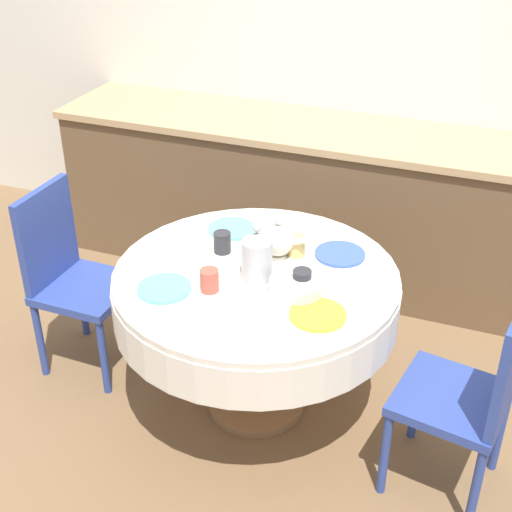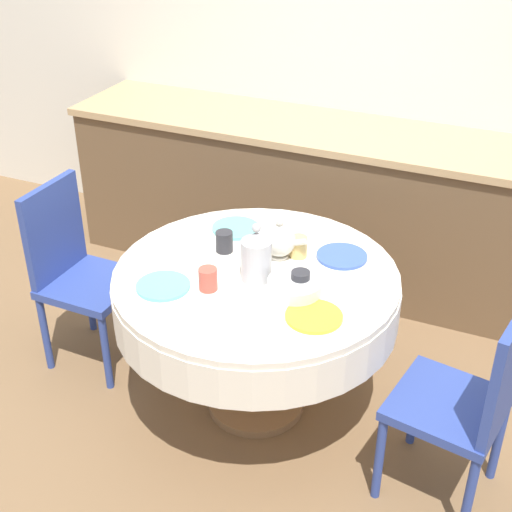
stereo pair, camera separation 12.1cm
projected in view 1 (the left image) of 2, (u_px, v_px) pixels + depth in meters
ground_plane at (256, 405)px, 3.30m from camera, size 12.00×12.00×0.00m
wall_back at (360, 41)px, 3.92m from camera, size 7.00×0.05×2.60m
kitchen_counter at (335, 204)px, 4.08m from camera, size 3.24×0.64×0.91m
dining_table at (256, 298)px, 3.00m from camera, size 1.20×1.20×0.72m
chair_left at (475, 390)px, 2.63m from camera, size 0.46×0.46×0.92m
chair_right at (71, 272)px, 3.35m from camera, size 0.41×0.41×0.92m
plate_near_left at (164, 288)px, 2.82m from camera, size 0.22×0.22×0.01m
cup_near_left at (209, 280)px, 2.80m from camera, size 0.07×0.07×0.09m
plate_near_right at (318, 315)px, 2.67m from camera, size 0.22×0.22×0.01m
cup_near_right at (302, 281)px, 2.80m from camera, size 0.07×0.07×0.09m
plate_far_left at (232, 229)px, 3.25m from camera, size 0.22×0.22×0.01m
cup_far_left at (222, 242)px, 3.06m from camera, size 0.07×0.07×0.09m
plate_far_right at (340, 254)px, 3.05m from camera, size 0.22×0.22×0.01m
cup_far_right at (297, 246)px, 3.04m from camera, size 0.07×0.07×0.09m
coffee_carafe at (257, 256)px, 2.84m from camera, size 0.12×0.12×0.25m
teapot at (278, 240)px, 3.01m from camera, size 0.19×0.14×0.18m
fruit_bowl at (296, 286)px, 2.79m from camera, size 0.22×0.22×0.06m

